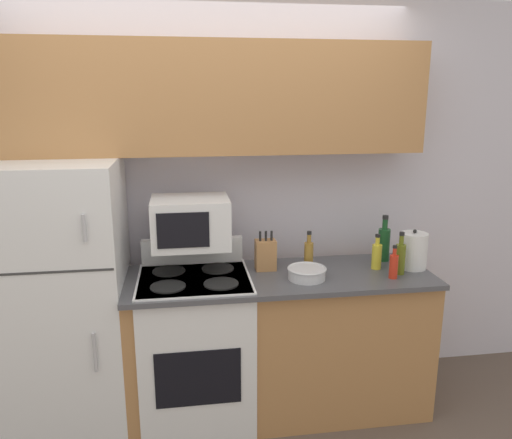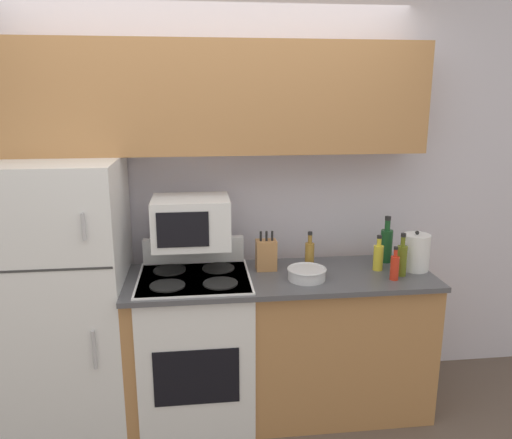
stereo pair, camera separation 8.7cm
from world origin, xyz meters
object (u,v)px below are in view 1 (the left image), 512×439
(knife_block, at_px, (266,255))
(bowl, at_px, (307,273))
(bottle_hot_sauce, at_px, (394,265))
(kettle, at_px, (413,251))
(microwave, at_px, (190,222))
(bottle_wine_green, at_px, (384,243))
(stove, at_px, (196,347))
(bottle_vinegar, at_px, (309,254))
(bottle_cooking_spray, at_px, (377,255))
(bottle_olive_oil, at_px, (400,258))
(refrigerator, at_px, (60,299))

(knife_block, xyz_separation_m, bowl, (0.21, -0.20, -0.06))
(bowl, xyz_separation_m, bottle_hot_sauce, (0.50, -0.06, 0.04))
(bowl, xyz_separation_m, kettle, (0.70, 0.09, 0.07))
(microwave, distance_m, bottle_wine_green, 1.25)
(bottle_hot_sauce, bearing_deg, stove, 172.31)
(bottle_vinegar, bearing_deg, bowl, -107.50)
(stove, bearing_deg, kettle, -0.25)
(microwave, xyz_separation_m, bottle_cooking_spray, (1.13, -0.09, -0.23))
(microwave, xyz_separation_m, bottle_vinegar, (0.71, -0.03, -0.22))
(bottle_hot_sauce, bearing_deg, bottle_wine_green, 77.74)
(bottle_vinegar, height_order, bottle_hot_sauce, bottle_vinegar)
(bottle_vinegar, relative_size, kettle, 0.97)
(bottle_cooking_spray, bearing_deg, knife_block, 172.76)
(stove, xyz_separation_m, microwave, (-0.01, 0.10, 0.75))
(bottle_olive_oil, bearing_deg, microwave, 171.01)
(bottle_wine_green, bearing_deg, kettle, -53.55)
(bottle_vinegar, xyz_separation_m, kettle, (0.64, -0.08, 0.02))
(bowl, distance_m, kettle, 0.70)
(bottle_olive_oil, bearing_deg, bottle_cooking_spray, 133.49)
(stove, xyz_separation_m, bottle_wine_green, (1.22, 0.16, 0.55))
(stove, height_order, bottle_olive_oil, bottle_olive_oil)
(bottle_wine_green, bearing_deg, stove, -172.54)
(refrigerator, bearing_deg, kettle, -2.16)
(bottle_wine_green, bearing_deg, bottle_hot_sauce, -102.26)
(bottle_vinegar, bearing_deg, bottle_wine_green, 9.38)
(bowl, height_order, bottle_wine_green, bottle_wine_green)
(microwave, height_order, kettle, microwave)
(bottle_cooking_spray, bearing_deg, bottle_vinegar, 171.93)
(microwave, relative_size, bottle_olive_oil, 1.73)
(microwave, relative_size, bottle_cooking_spray, 2.05)
(refrigerator, xyz_separation_m, kettle, (2.12, -0.08, 0.22))
(bottle_wine_green, bearing_deg, bowl, -156.07)
(stove, relative_size, bottle_hot_sauce, 5.41)
(knife_block, relative_size, bottle_wine_green, 0.82)
(refrigerator, bearing_deg, bottle_vinegar, 0.01)
(bowl, relative_size, kettle, 0.92)
(bottle_olive_oil, xyz_separation_m, bottle_wine_green, (0.00, 0.25, 0.02))
(knife_block, height_order, bowl, knife_block)
(stove, bearing_deg, bowl, -8.20)
(stove, height_order, bottle_cooking_spray, bottle_cooking_spray)
(knife_block, xyz_separation_m, bottle_cooking_spray, (0.68, -0.09, -0.01))
(knife_block, height_order, bottle_hot_sauce, knife_block)
(stove, height_order, bowl, stove)
(bottle_wine_green, bearing_deg, bottle_cooking_spray, -125.86)
(stove, relative_size, bowl, 4.73)
(bottle_vinegar, bearing_deg, knife_block, 174.07)
(refrigerator, bearing_deg, bottle_hot_sauce, -6.80)
(knife_block, relative_size, kettle, 1.00)
(bottle_cooking_spray, bearing_deg, microwave, 175.64)
(kettle, bearing_deg, microwave, 175.46)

